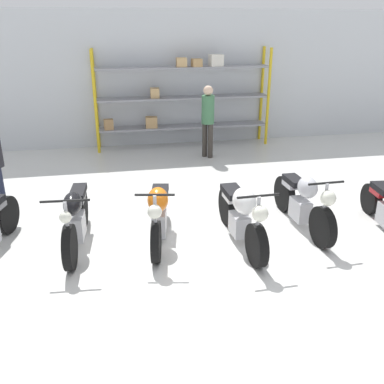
{
  "coord_description": "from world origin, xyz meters",
  "views": [
    {
      "loc": [
        -1.24,
        -5.93,
        3.28
      ],
      "look_at": [
        0.0,
        0.4,
        0.7
      ],
      "focal_mm": 40.0,
      "sensor_mm": 36.0,
      "label": 1
    }
  ],
  "objects": [
    {
      "name": "back_wall",
      "position": [
        0.0,
        6.05,
        1.8
      ],
      "size": [
        30.0,
        0.08,
        3.6
      ],
      "color": "silver",
      "rests_on": "ground_plane"
    },
    {
      "name": "person_near_rack",
      "position": [
        1.2,
        4.46,
        1.08
      ],
      "size": [
        0.45,
        0.45,
        1.82
      ],
      "rotation": [
        0.0,
        0.0,
        3.84
      ],
      "color": "#38332D",
      "rests_on": "ground_plane"
    },
    {
      "name": "shelving_rack",
      "position": [
        0.74,
        5.67,
        1.41
      ],
      "size": [
        4.78,
        0.63,
        2.64
      ],
      "color": "gold",
      "rests_on": "ground_plane"
    },
    {
      "name": "motorcycle_black",
      "position": [
        -1.85,
        0.27,
        0.47
      ],
      "size": [
        0.67,
        2.04,
        1.04
      ],
      "rotation": [
        0.0,
        0.0,
        -1.65
      ],
      "color": "black",
      "rests_on": "ground_plane"
    },
    {
      "name": "ground_plane",
      "position": [
        0.0,
        0.0,
        0.0
      ],
      "size": [
        30.0,
        30.0,
        0.0
      ],
      "primitive_type": "plane",
      "color": "silver"
    },
    {
      "name": "motorcycle_orange",
      "position": [
        -0.57,
        0.2,
        0.47
      ],
      "size": [
        0.64,
        1.98,
        1.04
      ],
      "rotation": [
        0.0,
        0.0,
        -1.76
      ],
      "color": "black",
      "rests_on": "ground_plane"
    },
    {
      "name": "motorcycle_silver",
      "position": [
        1.85,
        0.17,
        0.48
      ],
      "size": [
        0.58,
        2.08,
        1.06
      ],
      "rotation": [
        0.0,
        0.0,
        -1.54
      ],
      "color": "black",
      "rests_on": "ground_plane"
    },
    {
      "name": "motorcycle_white",
      "position": [
        0.67,
        -0.16,
        0.5
      ],
      "size": [
        0.61,
        2.06,
        1.07
      ],
      "rotation": [
        0.0,
        0.0,
        -1.54
      ],
      "color": "black",
      "rests_on": "ground_plane"
    }
  ]
}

